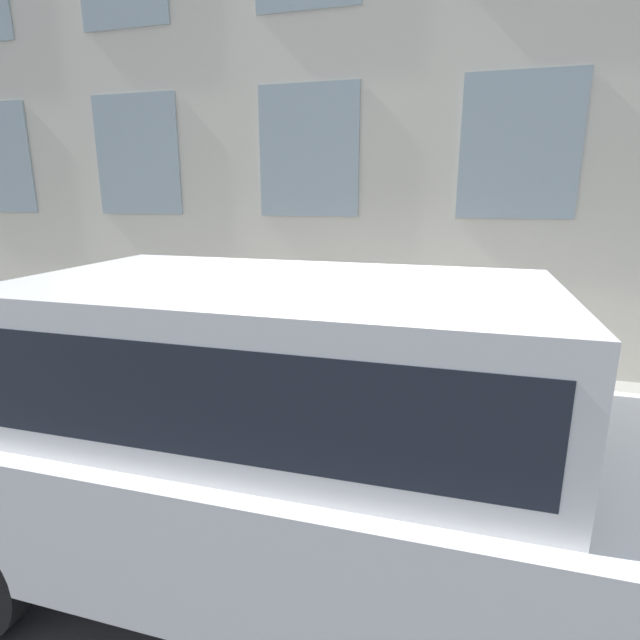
# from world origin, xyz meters

# --- Properties ---
(ground_plane) EXTENTS (80.00, 80.00, 0.00)m
(ground_plane) POSITION_xyz_m (0.00, 0.00, 0.00)
(ground_plane) COLOR #38383A
(sidewalk) EXTENTS (3.00, 60.00, 0.15)m
(sidewalk) POSITION_xyz_m (1.50, 0.00, 0.07)
(sidewalk) COLOR #9E9B93
(sidewalk) RESTS_ON ground_plane
(fire_hydrant) EXTENTS (0.29, 0.42, 0.74)m
(fire_hydrant) POSITION_xyz_m (0.36, 0.12, 0.53)
(fire_hydrant) COLOR red
(fire_hydrant) RESTS_ON sidewalk
(person) EXTENTS (0.32, 0.21, 1.33)m
(person) POSITION_xyz_m (0.62, 0.81, 0.95)
(person) COLOR #726651
(person) RESTS_ON sidewalk
(parked_truck_white_near) EXTENTS (1.87, 4.80, 2.00)m
(parked_truck_white_near) POSITION_xyz_m (-1.17, 0.28, 1.13)
(parked_truck_white_near) COLOR black
(parked_truck_white_near) RESTS_ON ground_plane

